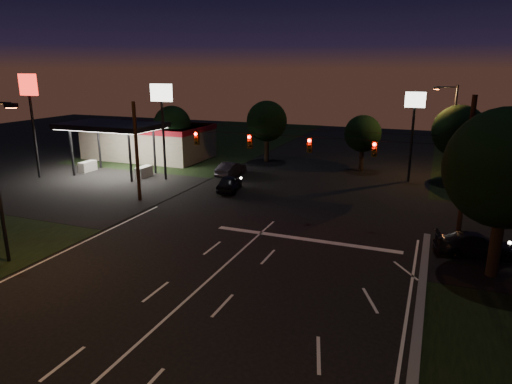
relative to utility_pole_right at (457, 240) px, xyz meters
The scene contains 19 objects.
ground 19.21m from the utility_pole_right, 128.66° to the right, with size 140.00×140.00×0.00m, color black.
cross_street_left 32.02m from the utility_pole_right, behind, with size 20.00×16.00×0.02m, color black.
stop_bar 9.66m from the utility_pole_right, 158.75° to the right, with size 12.00×0.50×0.01m, color silver.
utility_pole_right is the anchor object (origin of this frame).
utility_pole_left 24.00m from the utility_pole_right, behind, with size 0.28×0.28×8.00m, color black.
signal_span 13.20m from the utility_pole_right, behind, with size 24.00×0.40×1.56m.
gas_station 37.27m from the utility_pole_right, 155.56° to the left, with size 14.20×16.10×5.25m.
pole_sign_left_near 27.82m from the utility_pole_right, 164.93° to the left, with size 2.20×0.30×9.10m.
pole_sign_left_far 38.87m from the utility_pole_right, behind, with size 2.00×0.30×10.00m.
pole_sign_right 16.73m from the utility_pole_right, 104.93° to the left, with size 1.80×0.30×8.40m.
street_light_right_far 17.81m from the utility_pole_right, 92.57° to the left, with size 2.20×0.35×9.00m.
tree_right_near 7.61m from the utility_pole_right, 72.47° to the right, with size 6.00×6.00×8.76m.
tree_far_a 33.84m from the utility_pole_right, 153.24° to the left, with size 4.20×4.20×6.42m.
tree_far_b 28.04m from the utility_pole_right, 136.25° to the left, with size 4.60×4.60×6.98m.
tree_far_c 20.58m from the utility_pole_right, 116.39° to the left, with size 3.80×3.80×5.86m.
tree_far_d 16.84m from the utility_pole_right, 89.92° to the left, with size 4.80×4.80×7.30m.
car_oncoming_a 19.29m from the utility_pole_right, 163.38° to the left, with size 1.65×4.11×1.40m, color black.
car_oncoming_b 23.40m from the utility_pole_right, 152.49° to the left, with size 1.51×4.32×1.42m, color black.
car_cross 2.60m from the utility_pole_right, 70.16° to the right, with size 1.85×4.56×1.32m, color black.
Camera 1 is at (10.17, -14.85, 10.48)m, focal length 32.00 mm.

